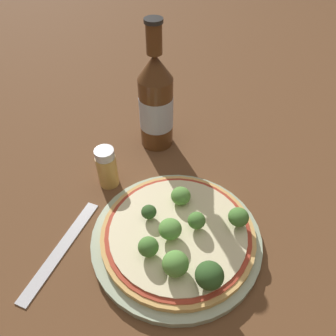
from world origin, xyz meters
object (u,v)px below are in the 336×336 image
pepper_shaker (107,168)px  beer_bottle (156,102)px  pizza (178,233)px  fork (61,249)px

pepper_shaker → beer_bottle: bearing=68.8°
pizza → pepper_shaker: pepper_shaker is taller
beer_bottle → fork: (-0.07, -0.27, -0.09)m
beer_bottle → pepper_shaker: size_ratio=3.13×
beer_bottle → pepper_shaker: 0.15m
pepper_shaker → fork: bearing=-97.6°
beer_bottle → fork: 0.29m
beer_bottle → pepper_shaker: bearing=-111.2°
fork → beer_bottle: bearing=-7.0°
pepper_shaker → fork: size_ratio=0.42×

